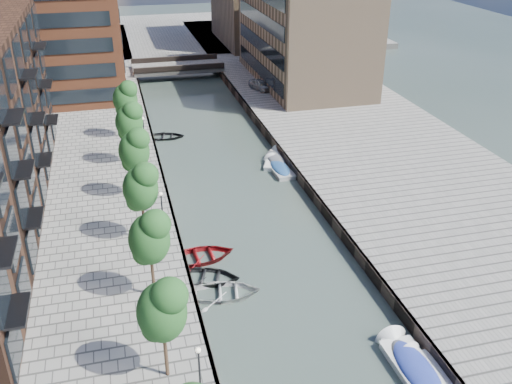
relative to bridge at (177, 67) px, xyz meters
name	(u,v)px	position (x,y,z in m)	size (l,w,h in m)	color
water	(220,160)	(0.00, -32.00, -1.39)	(300.00, 300.00, 0.00)	#38473F
quay_right	(368,140)	(16.00, -32.00, -0.89)	(20.00, 140.00, 1.00)	gray
quay_wall_left	(158,161)	(-6.10, -32.00, -0.89)	(0.25, 140.00, 1.00)	#332823
quay_wall_right	(278,149)	(6.10, -32.00, -0.89)	(0.25, 140.00, 1.00)	#332823
far_closure	(158,35)	(0.00, 28.00, -0.89)	(80.00, 40.00, 1.00)	gray
tan_block_near	(304,29)	(16.00, -10.00, 6.61)	(12.00, 25.00, 14.00)	#997C5E
bridge	(177,67)	(0.00, 0.00, 0.00)	(13.00, 6.00, 1.30)	gray
tree_1	(162,308)	(-8.50, -61.00, 3.92)	(2.50, 2.50, 5.95)	#382619
tree_2	(149,236)	(-8.50, -54.00, 3.92)	(2.50, 2.50, 5.95)	#382619
tree_3	(140,186)	(-8.50, -47.00, 3.92)	(2.50, 2.50, 5.95)	#382619
tree_4	(134,149)	(-8.50, -40.00, 3.92)	(2.50, 2.50, 5.95)	#382619
tree_5	(129,120)	(-8.50, -33.00, 3.92)	(2.50, 2.50, 5.95)	#382619
tree_6	(125,97)	(-8.50, -26.00, 3.92)	(2.50, 2.50, 5.95)	#382619
lamp_0	(200,375)	(-7.20, -64.00, 2.12)	(0.24, 0.24, 4.12)	black
lamp_1	(162,212)	(-7.20, -48.00, 2.12)	(0.24, 0.24, 4.12)	black
lamp_2	(144,133)	(-7.20, -32.00, 2.12)	(0.24, 0.24, 4.12)	black
sloop_1	(207,280)	(-4.87, -51.94, -1.39)	(3.26, 4.57, 0.95)	black
sloop_2	(201,259)	(-4.81, -49.29, -1.39)	(3.53, 4.95, 1.02)	maroon
sloop_3	(225,296)	(-4.02, -53.89, -1.39)	(3.40, 4.77, 0.99)	silver
sloop_4	(166,138)	(-4.61, -24.70, -1.39)	(2.99, 4.19, 0.87)	black
motorboat_0	(411,366)	(4.60, -62.97, -1.16)	(2.08, 5.70, 1.89)	white
motorboat_1	(409,363)	(4.60, -62.70, -1.18)	(2.09, 5.33, 1.74)	silver
motorboat_2	(430,375)	(5.31, -63.70, -1.30)	(2.27, 4.87, 1.56)	white
motorboat_3	(278,168)	(5.00, -35.73, -1.19)	(1.96, 4.94, 1.62)	#B3B3B1
motorboat_4	(276,159)	(5.41, -33.66, -1.19)	(3.57, 5.19, 1.65)	white
car	(260,85)	(9.25, -12.91, 0.27)	(1.56, 3.88, 1.32)	#B2B6B8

